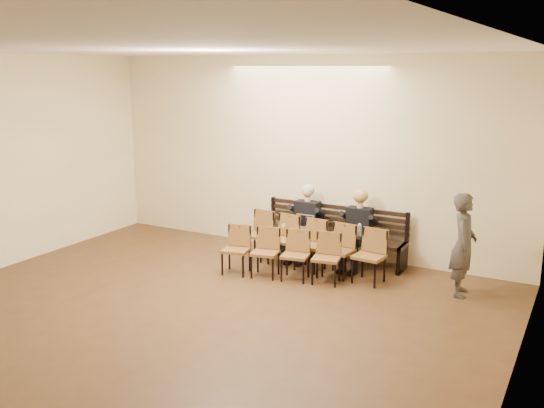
{
  "coord_description": "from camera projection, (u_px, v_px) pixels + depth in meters",
  "views": [
    {
      "loc": [
        4.59,
        -4.69,
        3.3
      ],
      "look_at": [
        -0.17,
        4.05,
        1.03
      ],
      "focal_mm": 40.0,
      "sensor_mm": 36.0,
      "label": 1
    }
  ],
  "objects": [
    {
      "name": "ground",
      "position": [
        115.0,
        363.0,
        6.89
      ],
      "size": [
        10.0,
        10.0,
        0.0
      ],
      "primitive_type": "plane",
      "color": "#52381C",
      "rests_on": "ground"
    },
    {
      "name": "room_walls",
      "position": [
        150.0,
        133.0,
        7.0
      ],
      "size": [
        8.02,
        10.01,
        3.51
      ],
      "color": "#FCE9B5",
      "rests_on": "ground"
    },
    {
      "name": "bench",
      "position": [
        331.0,
        247.0,
        10.51
      ],
      "size": [
        2.6,
        0.9,
        0.45
      ],
      "primitive_type": "cube",
      "color": "black",
      "rests_on": "ground"
    },
    {
      "name": "seated_man",
      "position": [
        305.0,
        223.0,
        10.53
      ],
      "size": [
        0.52,
        0.72,
        1.25
      ],
      "primitive_type": null,
      "color": "black",
      "rests_on": "ground"
    },
    {
      "name": "seated_woman",
      "position": [
        357.0,
        232.0,
        10.09
      ],
      "size": [
        0.51,
        0.71,
        1.2
      ],
      "primitive_type": null,
      "color": "black",
      "rests_on": "ground"
    },
    {
      "name": "laptop",
      "position": [
        301.0,
        230.0,
        10.33
      ],
      "size": [
        0.36,
        0.3,
        0.24
      ],
      "primitive_type": "cube",
      "rotation": [
        0.0,
        0.0,
        -0.14
      ],
      "color": "silver",
      "rests_on": "bench"
    },
    {
      "name": "water_bottle",
      "position": [
        359.0,
        238.0,
        9.85
      ],
      "size": [
        0.08,
        0.08,
        0.24
      ],
      "primitive_type": "cylinder",
      "rotation": [
        0.0,
        0.0,
        -0.11
      ],
      "color": "silver",
      "rests_on": "bench"
    },
    {
      "name": "bag",
      "position": [
        287.0,
        243.0,
        11.04
      ],
      "size": [
        0.42,
        0.33,
        0.28
      ],
      "primitive_type": "cube",
      "rotation": [
        0.0,
        0.0,
        0.19
      ],
      "color": "black",
      "rests_on": "ground"
    },
    {
      "name": "passerby",
      "position": [
        464.0,
        237.0,
        8.77
      ],
      "size": [
        0.51,
        0.7,
        1.76
      ],
      "primitive_type": "imported",
      "rotation": [
        0.0,
        0.0,
        1.72
      ],
      "color": "#3C3731",
      "rests_on": "ground"
    },
    {
      "name": "chair_row_front",
      "position": [
        310.0,
        245.0,
        9.96
      ],
      "size": [
        2.62,
        0.75,
        0.84
      ],
      "primitive_type": "cube",
      "rotation": [
        0.0,
        0.0,
        -0.11
      ],
      "color": "brown",
      "rests_on": "ground"
    },
    {
      "name": "chair_row_back",
      "position": [
        280.0,
        254.0,
        9.57
      ],
      "size": [
        1.95,
        0.79,
        0.78
      ],
      "primitive_type": "cube",
      "rotation": [
        0.0,
        0.0,
        0.19
      ],
      "color": "brown",
      "rests_on": "ground"
    }
  ]
}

